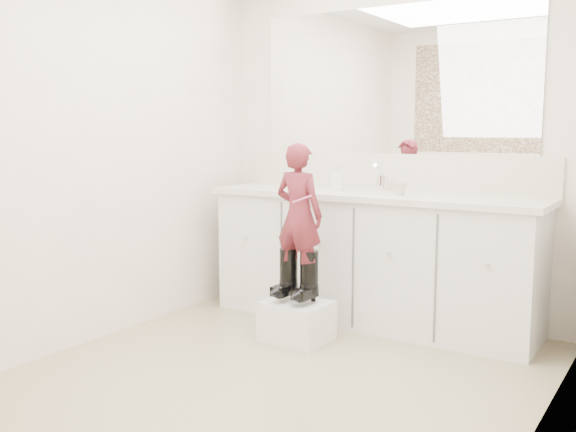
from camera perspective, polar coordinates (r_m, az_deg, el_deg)
The scene contains 16 objects.
floor at distance 3.49m, azimuth -1.60°, elevation -14.35°, with size 3.00×3.00×0.00m, color #8E7E5D.
wall_back at distance 4.55m, azimuth 9.11°, elevation 6.25°, with size 2.60×2.60×0.00m, color beige.
wall_left at distance 4.11m, azimuth -16.90°, elevation 5.87°, with size 3.00×3.00×0.00m, color beige.
wall_right at distance 2.72m, azimuth 21.65°, elevation 4.86°, with size 3.00×3.00×0.00m, color beige.
vanity_cabinet at distance 4.39m, azimuth 7.45°, elevation -3.97°, with size 2.20×0.55×0.85m, color silver.
countertop at distance 4.31m, azimuth 7.46°, elevation 1.80°, with size 2.28×0.58×0.04m, color beige.
backsplash at distance 4.54m, azimuth 8.98°, elevation 3.92°, with size 2.28×0.03×0.25m, color beige.
mirror at distance 4.55m, azimuth 9.17°, elevation 11.80°, with size 2.00×0.02×1.00m, color white.
faucet at distance 4.45m, azimuth 8.39°, elevation 2.88°, with size 0.08×0.08×0.10m, color silver.
cup at distance 4.20m, azimuth 9.94°, elevation 2.42°, with size 0.09×0.09×0.08m, color #C0B09A.
soap_bottle at distance 4.47m, azimuth 4.44°, elevation 3.42°, with size 0.08×0.08×0.17m, color silver.
step_stool at distance 4.04m, azimuth 0.80°, elevation -9.32°, with size 0.39×0.32×0.25m, color white.
boot_left at distance 4.02m, azimuth 0.05°, elevation -5.18°, with size 0.12×0.22×0.32m, color black, non-canonical shape.
boot_right at distance 3.95m, azimuth 1.89°, elevation -5.44°, with size 0.12×0.22×0.32m, color black, non-canonical shape.
toddler at distance 3.92m, azimuth 0.97°, elevation 0.08°, with size 0.32×0.21×0.88m, color #9E303C.
toothbrush at distance 3.80m, azimuth 1.24°, elevation 1.52°, with size 0.01×0.01×0.14m, color #E95A90.
Camera 1 is at (1.82, -2.67, 1.31)m, focal length 40.00 mm.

